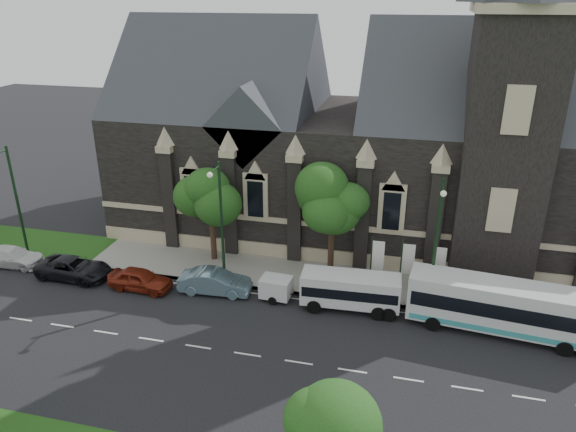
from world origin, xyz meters
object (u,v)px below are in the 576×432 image
(tree_walk_left, at_px, (214,189))
(car_far_red, at_px, (140,279))
(street_lamp_far, at_px, (14,198))
(car_far_white, at_px, (12,257))
(banner_flag_right, at_px, (436,265))
(shuttle_bus, at_px, (351,289))
(street_lamp_mid, at_px, (220,218))
(sedan, at_px, (215,282))
(tour_coach, at_px, (505,307))
(banner_flag_left, at_px, (375,259))
(tree_walk_right, at_px, (336,199))
(street_lamp_near, at_px, (437,239))
(car_far_black, at_px, (74,268))
(box_trailer, at_px, (276,287))
(banner_flag_center, at_px, (406,262))

(tree_walk_left, xyz_separation_m, car_far_red, (-3.61, -5.48, -4.97))
(street_lamp_far, distance_m, car_far_white, 4.53)
(banner_flag_right, bearing_deg, shuttle_bus, -151.97)
(street_lamp_mid, bearing_deg, sedan, -101.27)
(street_lamp_mid, height_order, tour_coach, street_lamp_mid)
(street_lamp_mid, xyz_separation_m, tour_coach, (18.27, -1.39, -3.33))
(banner_flag_left, relative_size, shuttle_bus, 0.63)
(tree_walk_right, distance_m, shuttle_bus, 6.56)
(tree_walk_left, height_order, street_lamp_near, street_lamp_near)
(car_far_black, bearing_deg, box_trailer, -86.35)
(box_trailer, bearing_deg, tree_walk_left, 146.35)
(banner_flag_center, distance_m, shuttle_bus, 4.40)
(tree_walk_right, height_order, car_far_white, tree_walk_right)
(street_lamp_mid, height_order, banner_flag_left, street_lamp_mid)
(street_lamp_far, xyz_separation_m, sedan, (15.79, -1.07, -4.30))
(street_lamp_far, bearing_deg, street_lamp_near, 0.00)
(tree_walk_left, distance_m, street_lamp_near, 16.22)
(box_trailer, bearing_deg, banner_flag_center, 22.74)
(tree_walk_right, relative_size, street_lamp_mid, 0.87)
(box_trailer, bearing_deg, sedan, -173.74)
(banner_flag_right, xyz_separation_m, shuttle_bus, (-5.26, -2.80, -0.96))
(tree_walk_left, xyz_separation_m, banner_flag_right, (16.08, -1.70, -3.35))
(shuttle_bus, distance_m, car_far_red, 14.48)
(street_lamp_near, relative_size, car_far_black, 1.67)
(shuttle_bus, bearing_deg, street_lamp_near, 7.46)
(tree_walk_left, bearing_deg, box_trailer, -37.60)
(banner_flag_right, relative_size, car_far_black, 0.74)
(banner_flag_left, height_order, car_far_black, banner_flag_left)
(tree_walk_right, bearing_deg, banner_flag_left, -29.10)
(box_trailer, bearing_deg, car_far_red, -170.13)
(street_lamp_far, bearing_deg, sedan, -3.86)
(tour_coach, xyz_separation_m, car_far_white, (-34.75, 0.46, -1.08))
(banner_flag_center, distance_m, car_far_black, 23.43)
(banner_flag_left, bearing_deg, street_lamp_near, -27.18)
(street_lamp_near, bearing_deg, street_lamp_far, 180.00)
(sedan, distance_m, car_far_white, 16.26)
(tree_walk_right, height_order, tour_coach, tree_walk_right)
(car_far_white, bearing_deg, shuttle_bus, -92.81)
(street_lamp_mid, xyz_separation_m, sedan, (-0.21, -1.07, -4.30))
(tree_walk_left, xyz_separation_m, tour_coach, (20.07, -5.00, -3.95))
(street_lamp_near, height_order, car_far_white, street_lamp_near)
(banner_flag_center, distance_m, box_trailer, 8.83)
(sedan, bearing_deg, street_lamp_far, 81.90)
(banner_flag_right, bearing_deg, street_lamp_near, -98.56)
(tree_walk_left, bearing_deg, banner_flag_right, -6.04)
(tree_walk_right, distance_m, banner_flag_right, 8.05)
(street_lamp_near, bearing_deg, tree_walk_right, 151.94)
(banner_flag_right, relative_size, shuttle_bus, 0.63)
(shuttle_bus, height_order, sedan, shuttle_bus)
(box_trailer, relative_size, car_far_black, 0.55)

